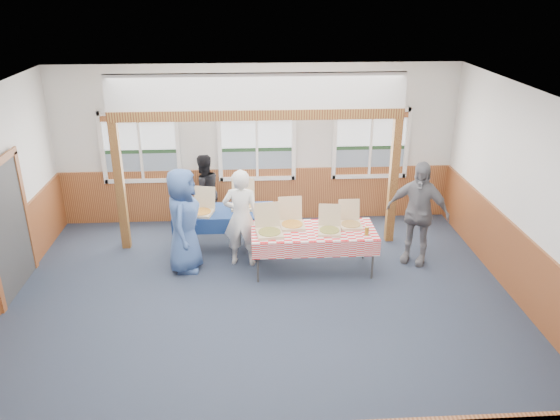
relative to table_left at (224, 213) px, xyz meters
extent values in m
plane|color=#262D3F|center=(0.64, -2.16, -0.70)|extent=(8.00, 8.00, 0.00)
plane|color=white|center=(0.64, -2.16, 2.50)|extent=(8.00, 8.00, 0.00)
plane|color=silver|center=(0.64, 1.34, 0.90)|extent=(8.00, 0.00, 8.00)
plane|color=silver|center=(0.64, -5.66, 0.90)|extent=(8.00, 0.00, 8.00)
plane|color=silver|center=(4.64, -2.16, 0.90)|extent=(0.00, 8.00, 8.00)
cube|color=brown|center=(0.64, 1.32, -0.15)|extent=(7.98, 0.05, 1.10)
cube|color=brown|center=(4.62, -2.16, -0.15)|extent=(0.05, 6.98, 1.10)
cube|color=#373737|center=(-3.32, -1.26, 0.35)|extent=(0.06, 1.30, 2.10)
cube|color=white|center=(-1.66, 1.28, 0.21)|extent=(1.52, 0.05, 0.08)
cube|color=white|center=(-1.66, 1.28, 1.59)|extent=(1.52, 0.05, 0.08)
cube|color=white|center=(-2.40, 1.28, 0.90)|extent=(0.08, 0.05, 1.46)
cube|color=white|center=(-0.92, 1.28, 0.90)|extent=(0.08, 0.05, 1.46)
cube|color=white|center=(-1.66, 1.28, 0.90)|extent=(0.05, 0.05, 1.30)
cube|color=slate|center=(-1.66, 1.32, 0.51)|extent=(1.40, 0.02, 0.52)
cube|color=#1C381E|center=(-1.66, 1.32, 0.81)|extent=(1.40, 0.02, 0.08)
cube|color=silver|center=(-1.66, 1.32, 1.20)|extent=(1.40, 0.02, 0.70)
cube|color=brown|center=(-1.66, 1.26, 1.49)|extent=(1.40, 0.07, 0.10)
cube|color=white|center=(0.64, 1.28, 0.21)|extent=(1.52, 0.05, 0.08)
cube|color=white|center=(0.64, 1.28, 1.59)|extent=(1.52, 0.05, 0.08)
cube|color=white|center=(-0.10, 1.28, 0.90)|extent=(0.08, 0.05, 1.46)
cube|color=white|center=(1.38, 1.28, 0.90)|extent=(0.08, 0.05, 1.46)
cube|color=white|center=(0.64, 1.28, 0.90)|extent=(0.05, 0.05, 1.30)
cube|color=slate|center=(0.64, 1.32, 0.51)|extent=(1.40, 0.02, 0.52)
cube|color=#1C381E|center=(0.64, 1.32, 0.81)|extent=(1.40, 0.02, 0.08)
cube|color=silver|center=(0.64, 1.32, 1.20)|extent=(1.40, 0.02, 0.70)
cube|color=brown|center=(0.64, 1.26, 1.49)|extent=(1.40, 0.07, 0.10)
cube|color=white|center=(2.94, 1.28, 0.21)|extent=(1.52, 0.05, 0.08)
cube|color=white|center=(2.94, 1.28, 1.59)|extent=(1.52, 0.05, 0.08)
cube|color=white|center=(2.20, 1.28, 0.90)|extent=(0.08, 0.05, 1.46)
cube|color=white|center=(3.68, 1.28, 0.90)|extent=(0.08, 0.05, 1.46)
cube|color=white|center=(2.94, 1.28, 0.90)|extent=(0.05, 0.05, 1.30)
cube|color=slate|center=(2.94, 1.32, 0.51)|extent=(1.40, 0.02, 0.52)
cube|color=#1C381E|center=(2.94, 1.32, 0.81)|extent=(1.40, 0.02, 0.08)
cube|color=silver|center=(2.94, 1.32, 1.20)|extent=(1.40, 0.02, 0.70)
cube|color=brown|center=(2.94, 1.26, 1.49)|extent=(1.40, 0.07, 0.10)
cube|color=#532412|center=(-1.86, 0.14, 0.50)|extent=(0.15, 0.15, 2.40)
cube|color=#532412|center=(3.14, 0.14, 0.50)|extent=(0.15, 0.15, 2.40)
cube|color=#532412|center=(0.64, 0.14, 1.79)|extent=(5.15, 0.18, 0.18)
cylinder|color=#373737|center=(-0.82, -0.31, -0.33)|extent=(0.04, 0.04, 0.73)
cylinder|color=#373737|center=(-0.82, 0.31, -0.33)|extent=(0.04, 0.04, 0.73)
cylinder|color=#373737|center=(0.82, -0.31, -0.33)|extent=(0.04, 0.04, 0.73)
cylinder|color=#373737|center=(0.82, 0.31, -0.33)|extent=(0.04, 0.04, 0.73)
cube|color=#373737|center=(0.00, 0.00, 0.04)|extent=(1.90, 1.15, 0.03)
cube|color=navy|center=(0.00, 0.00, 0.05)|extent=(1.97, 1.22, 0.01)
cube|color=navy|center=(0.00, -0.40, -0.09)|extent=(1.78, 0.45, 0.28)
cube|color=navy|center=(0.00, 0.40, -0.09)|extent=(1.78, 0.45, 0.28)
cylinder|color=#373737|center=(0.58, -1.31, -0.33)|extent=(0.04, 0.04, 0.73)
cylinder|color=#373737|center=(0.58, -0.58, -0.33)|extent=(0.04, 0.04, 0.73)
cylinder|color=#373737|center=(2.50, -1.31, -0.33)|extent=(0.04, 0.04, 0.73)
cylinder|color=#373737|center=(2.50, -0.58, -0.33)|extent=(0.04, 0.04, 0.73)
cube|color=#373737|center=(1.54, -0.95, 0.04)|extent=(2.17, 1.25, 0.03)
cube|color=red|center=(1.54, -0.95, 0.05)|extent=(2.24, 1.32, 0.01)
cube|color=red|center=(1.54, -1.40, -0.09)|extent=(2.05, 0.44, 0.28)
cube|color=red|center=(1.54, -0.49, -0.09)|extent=(2.05, 0.44, 0.28)
cube|color=#D0C18B|center=(-0.40, -0.15, 0.08)|extent=(0.47, 0.47, 0.04)
cylinder|color=gold|center=(-0.40, -0.15, 0.11)|extent=(0.42, 0.42, 0.01)
cube|color=#D0C18B|center=(-0.35, 0.08, 0.30)|extent=(0.41, 0.18, 0.39)
cube|color=#D0C18B|center=(0.35, 0.12, 0.08)|extent=(0.43, 0.43, 0.05)
cylinder|color=tan|center=(0.35, 0.12, 0.11)|extent=(0.38, 0.38, 0.01)
cube|color=#D0C18B|center=(0.36, 0.38, 0.31)|extent=(0.43, 0.11, 0.42)
cube|color=#D0C18B|center=(0.79, -1.09, 0.08)|extent=(0.47, 0.47, 0.05)
cylinder|color=#C1813C|center=(0.79, -1.09, 0.11)|extent=(0.41, 0.41, 0.01)
cube|color=#D0C18B|center=(0.76, -0.83, 0.31)|extent=(0.43, 0.15, 0.41)
cube|color=#D0C18B|center=(1.19, -0.80, 0.08)|extent=(0.44, 0.44, 0.05)
cylinder|color=gold|center=(1.19, -0.80, 0.11)|extent=(0.38, 0.38, 0.01)
cube|color=#D0C18B|center=(1.17, -0.55, 0.30)|extent=(0.41, 0.13, 0.40)
cube|color=#D0C18B|center=(1.79, -1.07, 0.08)|extent=(0.42, 0.42, 0.04)
cylinder|color=#C1813C|center=(1.79, -1.07, 0.11)|extent=(0.37, 0.37, 0.01)
cube|color=#D0C18B|center=(1.82, -0.84, 0.28)|extent=(0.38, 0.14, 0.37)
cube|color=#D0C18B|center=(2.19, -0.85, 0.08)|extent=(0.37, 0.37, 0.04)
cylinder|color=tan|center=(2.19, -0.85, 0.11)|extent=(0.32, 0.32, 0.01)
cube|color=#D0C18B|center=(2.19, -0.62, 0.28)|extent=(0.37, 0.09, 0.36)
cylinder|color=black|center=(-0.75, 0.00, 0.07)|extent=(0.41, 0.41, 0.03)
cylinder|color=silver|center=(-0.75, 0.00, 0.10)|extent=(0.09, 0.09, 0.04)
sphere|color=#2F6827|center=(-0.64, 0.00, 0.10)|extent=(0.09, 0.09, 0.09)
sphere|color=silver|center=(-0.68, 0.09, 0.10)|extent=(0.09, 0.09, 0.09)
sphere|color=#2F6827|center=(-0.78, 0.11, 0.10)|extent=(0.09, 0.09, 0.09)
sphere|color=silver|center=(-0.85, 0.05, 0.10)|extent=(0.09, 0.09, 0.09)
sphere|color=#2F6827|center=(-0.85, -0.05, 0.10)|extent=(0.09, 0.09, 0.09)
sphere|color=silver|center=(-0.78, -0.11, 0.10)|extent=(0.09, 0.09, 0.09)
sphere|color=#2F6827|center=(-0.68, -0.09, 0.10)|extent=(0.09, 0.09, 0.09)
cylinder|color=#916418|center=(2.39, -1.20, 0.13)|extent=(0.07, 0.07, 0.15)
imported|color=silver|center=(0.32, -0.63, 0.18)|extent=(0.69, 0.51, 1.75)
imported|color=black|center=(-0.44, 0.94, 0.07)|extent=(0.93, 0.86, 1.54)
imported|color=#3A5993|center=(-0.65, -0.77, 0.21)|extent=(0.67, 0.95, 1.83)
imported|color=slate|center=(3.37, -0.72, 0.23)|extent=(1.17, 0.95, 1.86)
camera|label=1|loc=(0.47, -9.23, 3.94)|focal=35.00mm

